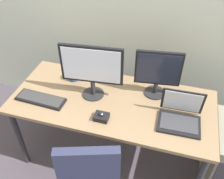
% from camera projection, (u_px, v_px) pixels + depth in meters
% --- Properties ---
extents(ground_plane, '(8.00, 8.00, 0.00)m').
position_uv_depth(ground_plane, '(112.00, 154.00, 2.55)').
color(ground_plane, '#4A434B').
extents(desk, '(1.66, 0.74, 0.73)m').
position_uv_depth(desk, '(112.00, 107.00, 2.12)').
color(desk, '#917452').
rests_on(desk, ground).
extents(monitor_main, '(0.49, 0.18, 0.47)m').
position_uv_depth(monitor_main, '(92.00, 68.00, 1.95)').
color(monitor_main, '#262628').
rests_on(monitor_main, desk).
extents(monitor_side, '(0.37, 0.18, 0.41)m').
position_uv_depth(monitor_side, '(158.00, 72.00, 2.00)').
color(monitor_side, '#262628').
rests_on(monitor_side, desk).
extents(keyboard, '(0.42, 0.15, 0.03)m').
position_uv_depth(keyboard, '(41.00, 99.00, 2.07)').
color(keyboard, black).
rests_on(keyboard, desk).
extents(laptop, '(0.32, 0.27, 0.24)m').
position_uv_depth(laptop, '(180.00, 115.00, 1.87)').
color(laptop, black).
rests_on(laptop, desk).
extents(trackball_mouse, '(0.11, 0.09, 0.07)m').
position_uv_depth(trackball_mouse, '(101.00, 117.00, 1.90)').
color(trackball_mouse, black).
rests_on(trackball_mouse, desk).
extents(coffee_mug, '(0.10, 0.09, 0.10)m').
position_uv_depth(coffee_mug, '(74.00, 75.00, 2.26)').
color(coffee_mug, '#2F4B83').
rests_on(coffee_mug, desk).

